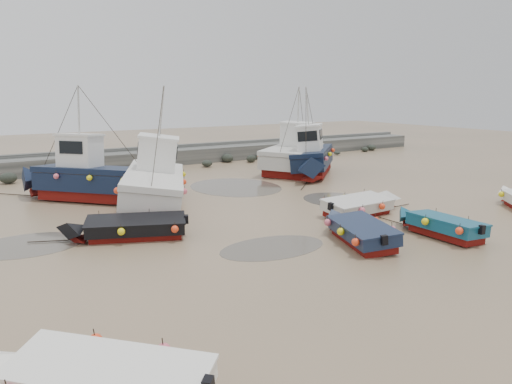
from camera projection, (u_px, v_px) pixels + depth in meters
ground at (302, 233)px, 21.26m from camera, size 120.00×120.00×0.00m
seawall at (133, 159)px, 39.38m from camera, size 60.00×4.92×1.50m
puddle_a at (273, 247)px, 19.22m from camera, size 4.44×4.44×0.01m
puddle_b at (338, 200)px, 27.65m from camera, size 3.58×3.58×0.01m
puddle_c at (28, 245)px, 19.52m from camera, size 4.34×4.34×0.01m
puddle_d at (235, 187)px, 31.40m from camera, size 5.48×5.48×0.01m
dinghy_0 at (94, 372)px, 9.71m from camera, size 4.81×5.10×1.43m
dinghy_1 at (360, 228)px, 19.92m from camera, size 3.04×5.77×1.43m
dinghy_2 at (439, 222)px, 20.73m from camera, size 1.99×5.40×1.43m
dinghy_4 at (127, 226)px, 20.33m from camera, size 6.07×3.26×1.43m
dinghy_5 at (362, 203)px, 24.28m from camera, size 5.86×2.24×1.43m
cabin_boat_0 at (84, 176)px, 27.35m from camera, size 7.30×7.80×6.22m
cabin_boat_1 at (152, 181)px, 26.08m from camera, size 6.29×10.97×6.22m
cabin_boat_2 at (313, 157)px, 35.25m from camera, size 7.56×7.36×6.22m
cabin_boat_3 at (295, 153)px, 37.61m from camera, size 9.23×7.66×6.22m
person at (156, 222)px, 23.00m from camera, size 0.74×0.63×1.72m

